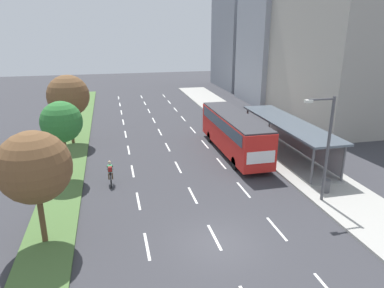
{
  "coord_description": "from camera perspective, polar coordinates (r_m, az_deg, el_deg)",
  "views": [
    {
      "loc": [
        -4.75,
        -14.58,
        10.39
      ],
      "look_at": [
        1.53,
        12.29,
        1.2
      ],
      "focal_mm": 33.13,
      "sensor_mm": 36.0,
      "label": 1
    }
  ],
  "objects": [
    {
      "name": "bus",
      "position": [
        30.12,
        6.79,
        2.25
      ],
      "size": [
        2.54,
        11.29,
        3.37
      ],
      "color": "red",
      "rests_on": "ground"
    },
    {
      "name": "building_mid_right",
      "position": [
        52.81,
        14.05,
        14.9
      ],
      "size": [
        9.56,
        9.97,
        15.26
      ],
      "primitive_type": "cube",
      "color": "#8E939E",
      "rests_on": "ground"
    },
    {
      "name": "lane_divider_right",
      "position": [
        35.1,
        1.05,
        1.2
      ],
      "size": [
        0.14,
        46.82,
        0.01
      ],
      "color": "white",
      "rests_on": "ground"
    },
    {
      "name": "trash_bin",
      "position": [
        24.65,
        20.75,
        -6.33
      ],
      "size": [
        0.52,
        0.52,
        0.85
      ],
      "primitive_type": "cylinder",
      "color": "#4C4C51",
      "rests_on": "sidewalk_right"
    },
    {
      "name": "bus_shelter",
      "position": [
        30.35,
        15.54,
        1.42
      ],
      "size": [
        2.9,
        12.62,
        2.86
      ],
      "color": "gray",
      "rests_on": "sidewalk_right"
    },
    {
      "name": "sidewalk_right",
      "position": [
        38.71,
        8.57,
        2.76
      ],
      "size": [
        4.5,
        52.0,
        0.15
      ],
      "primitive_type": "cube",
      "color": "#ADAAA3",
      "rests_on": "ground"
    },
    {
      "name": "median_tree_second",
      "position": [
        25.82,
        -20.27,
        3.31
      ],
      "size": [
        2.84,
        2.84,
        5.49
      ],
      "color": "brown",
      "rests_on": "median_strip"
    },
    {
      "name": "lane_divider_left",
      "position": [
        34.13,
        -10.42,
        0.39
      ],
      "size": [
        0.14,
        46.82,
        0.01
      ],
      "color": "white",
      "rests_on": "ground"
    },
    {
      "name": "median_tree_nearest",
      "position": [
        18.25,
        -24.05,
        -3.46
      ],
      "size": [
        3.49,
        3.49,
        5.73
      ],
      "color": "brown",
      "rests_on": "median_strip"
    },
    {
      "name": "ground_plane",
      "position": [
        18.53,
        4.21,
        -15.75
      ],
      "size": [
        140.0,
        140.0,
        0.0
      ],
      "primitive_type": "plane",
      "color": "#38383D"
    },
    {
      "name": "lane_divider_center",
      "position": [
        34.44,
        -4.61,
        0.81
      ],
      "size": [
        0.14,
        46.82,
        0.01
      ],
      "color": "white",
      "rests_on": "ground"
    },
    {
      "name": "median_strip",
      "position": [
        36.27,
        -18.2,
        0.92
      ],
      "size": [
        2.6,
        52.0,
        0.12
      ],
      "primitive_type": "cube",
      "color": "#4C7038",
      "rests_on": "ground"
    },
    {
      "name": "streetlight",
      "position": [
        22.25,
        20.75,
        0.19
      ],
      "size": [
        1.91,
        0.24,
        6.5
      ],
      "color": "#4C4C51",
      "rests_on": "sidewalk_right"
    },
    {
      "name": "cyclist",
      "position": [
        24.98,
        -13.0,
        -4.69
      ],
      "size": [
        0.46,
        1.82,
        1.71
      ],
      "color": "black",
      "rests_on": "ground"
    },
    {
      "name": "building_far_right",
      "position": [
        64.63,
        7.75,
        17.13
      ],
      "size": [
        6.83,
        12.44,
        18.21
      ],
      "primitive_type": "cube",
      "color": "gray",
      "rests_on": "ground"
    },
    {
      "name": "median_tree_third",
      "position": [
        33.67,
        -19.31,
        7.32
      ],
      "size": [
        3.72,
        3.72,
        6.25
      ],
      "color": "brown",
      "rests_on": "median_strip"
    }
  ]
}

